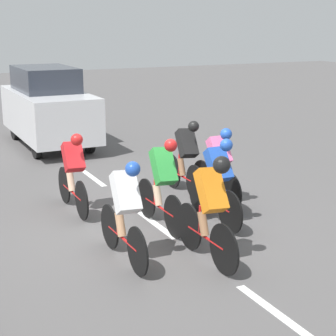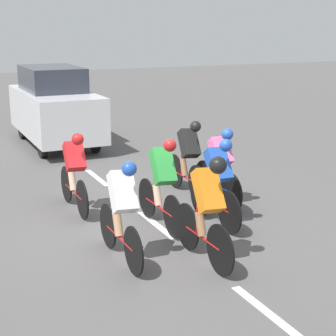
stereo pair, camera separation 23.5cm
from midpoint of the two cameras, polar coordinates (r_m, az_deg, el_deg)
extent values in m
plane|color=#565454|center=(9.61, -1.16, -5.25)|extent=(60.00, 60.00, 0.00)
cube|color=white|center=(6.84, 11.02, -14.15)|extent=(0.12, 1.40, 0.01)
cube|color=white|center=(9.37, -0.47, -5.76)|extent=(0.12, 1.40, 0.01)
cube|color=white|center=(12.21, -6.68, -0.97)|extent=(0.12, 1.40, 0.01)
cylinder|color=black|center=(10.59, -9.66, -1.64)|extent=(0.03, 0.68, 0.68)
cylinder|color=black|center=(9.63, -8.01, -3.21)|extent=(0.03, 0.68, 0.68)
cylinder|color=red|center=(10.11, -8.88, -2.39)|extent=(0.04, 1.04, 0.04)
cylinder|color=red|center=(10.22, -9.21, -0.99)|extent=(0.04, 0.04, 0.42)
cylinder|color=green|center=(10.12, -8.98, -1.77)|extent=(0.07, 0.07, 0.16)
cylinder|color=beige|center=(10.13, -9.04, -1.30)|extent=(0.12, 0.23, 0.36)
cube|color=red|center=(9.84, -8.81, 1.19)|extent=(0.34, 0.45, 0.54)
sphere|color=red|center=(9.56, -8.46, 2.91)|extent=(0.21, 0.21, 0.21)
cylinder|color=black|center=(10.75, 4.32, -1.11)|extent=(0.03, 0.71, 0.71)
cylinder|color=black|center=(9.93, 7.12, -2.52)|extent=(0.03, 0.71, 0.71)
cylinder|color=navy|center=(10.34, 5.66, -1.79)|extent=(0.04, 1.00, 0.04)
cylinder|color=navy|center=(10.43, 5.21, -0.43)|extent=(0.04, 0.04, 0.42)
cylinder|color=white|center=(10.35, 5.54, -1.18)|extent=(0.07, 0.07, 0.16)
cylinder|color=#DBAD84|center=(10.35, 5.48, -0.72)|extent=(0.12, 0.23, 0.36)
cube|color=pink|center=(10.09, 6.04, 1.72)|extent=(0.32, 0.45, 0.53)
sphere|color=blue|center=(9.83, 6.73, 3.42)|extent=(0.21, 0.21, 0.21)
cylinder|color=black|center=(9.62, -1.46, -3.07)|extent=(0.03, 0.68, 0.68)
cylinder|color=black|center=(8.72, 1.30, -4.98)|extent=(0.03, 0.68, 0.68)
cylinder|color=red|center=(9.16, -0.15, -3.98)|extent=(0.04, 1.05, 0.04)
cylinder|color=red|center=(9.26, -0.63, -2.42)|extent=(0.04, 0.04, 0.42)
cylinder|color=green|center=(9.18, -0.28, -3.30)|extent=(0.07, 0.07, 0.16)
cylinder|color=beige|center=(9.18, -0.36, -2.77)|extent=(0.12, 0.23, 0.36)
cube|color=green|center=(8.88, 0.23, 0.19)|extent=(0.36, 0.50, 0.61)
sphere|color=red|center=(8.61, 0.98, 2.32)|extent=(0.20, 0.20, 0.20)
cylinder|color=black|center=(9.74, 4.00, -2.84)|extent=(0.03, 0.70, 0.70)
cylinder|color=black|center=(8.94, 7.02, -4.53)|extent=(0.03, 0.70, 0.70)
cylinder|color=red|center=(9.34, 5.44, -3.65)|extent=(0.04, 0.98, 0.04)
cylinder|color=red|center=(9.41, 4.95, -2.14)|extent=(0.04, 0.04, 0.42)
cylinder|color=green|center=(9.35, 5.31, -2.98)|extent=(0.07, 0.07, 0.16)
cylinder|color=#DBAD84|center=(9.34, 5.25, -2.48)|extent=(0.12, 0.23, 0.36)
cube|color=blue|center=(9.06, 5.87, 0.33)|extent=(0.32, 0.48, 0.56)
sphere|color=blue|center=(8.80, 6.67, 2.30)|extent=(0.20, 0.20, 0.20)
cylinder|color=black|center=(8.40, -5.32, -5.88)|extent=(0.03, 0.67, 0.67)
cylinder|color=black|center=(7.49, -2.62, -8.43)|extent=(0.03, 0.67, 0.67)
cylinder|color=red|center=(7.94, -4.05, -7.08)|extent=(0.04, 1.04, 0.04)
cylinder|color=red|center=(8.03, -4.54, -5.25)|extent=(0.04, 0.04, 0.42)
cylinder|color=white|center=(7.95, -4.19, -6.29)|extent=(0.07, 0.07, 0.16)
cylinder|color=tan|center=(7.94, -4.28, -5.69)|extent=(0.12, 0.23, 0.36)
cube|color=white|center=(7.63, -3.75, -2.42)|extent=(0.36, 0.49, 0.60)
sphere|color=blue|center=(7.33, -3.05, -0.08)|extent=(0.20, 0.20, 0.20)
cylinder|color=black|center=(11.33, 1.29, -0.32)|extent=(0.03, 0.69, 0.69)
cylinder|color=black|center=(10.50, 3.61, -1.56)|extent=(0.03, 0.69, 0.69)
cylinder|color=red|center=(10.91, 2.40, -0.92)|extent=(0.04, 0.97, 0.04)
cylinder|color=red|center=(11.00, 2.01, 0.35)|extent=(0.04, 0.04, 0.42)
cylinder|color=yellow|center=(10.93, 2.29, -0.35)|extent=(0.07, 0.07, 0.16)
cylinder|color=#9E704C|center=(10.93, 2.24, 0.09)|extent=(0.12, 0.23, 0.36)
cube|color=black|center=(10.67, 2.78, 2.52)|extent=(0.36, 0.47, 0.58)
sphere|color=black|center=(10.42, 3.47, 4.24)|extent=(0.21, 0.21, 0.21)
cylinder|color=black|center=(8.29, 2.75, -5.98)|extent=(0.03, 0.70, 0.70)
cylinder|color=black|center=(7.51, 6.19, -8.31)|extent=(0.03, 0.70, 0.70)
cylinder|color=red|center=(7.90, 4.38, -7.09)|extent=(0.04, 0.97, 0.04)
cylinder|color=red|center=(7.96, 3.82, -5.28)|extent=(0.04, 0.04, 0.42)
cylinder|color=yellow|center=(7.90, 4.22, -6.29)|extent=(0.07, 0.07, 0.16)
cylinder|color=#9E704C|center=(7.89, 4.15, -5.70)|extent=(0.12, 0.23, 0.36)
cube|color=orange|center=(7.59, 4.98, -2.29)|extent=(0.36, 0.50, 0.62)
sphere|color=black|center=(7.30, 6.03, 0.28)|extent=(0.23, 0.23, 0.23)
cylinder|color=black|center=(14.53, -6.98, 2.82)|extent=(0.14, 0.64, 0.64)
cylinder|color=black|center=(14.18, -12.21, 2.31)|extent=(0.14, 0.64, 0.64)
cylinder|color=black|center=(16.96, -9.70, 4.42)|extent=(0.14, 0.64, 0.64)
cylinder|color=black|center=(16.67, -14.21, 4.00)|extent=(0.14, 0.64, 0.64)
cube|color=silver|center=(15.47, -10.95, 5.55)|extent=(1.70, 4.16, 1.15)
cube|color=#2D333D|center=(15.56, -11.30, 8.91)|extent=(1.39, 2.29, 0.63)
camera|label=1|loc=(0.12, -89.27, 0.19)|focal=60.00mm
camera|label=2|loc=(0.12, 90.73, -0.19)|focal=60.00mm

